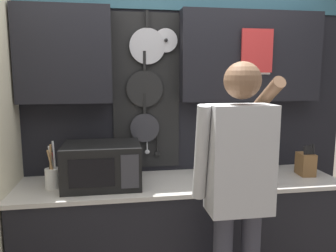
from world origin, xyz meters
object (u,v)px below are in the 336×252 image
utensil_crock (52,176)px  knife_block (306,164)px  microwave (102,165)px  person (238,180)px

utensil_crock → knife_block: bearing=-0.0°
microwave → utensil_crock: size_ratio=1.60×
microwave → knife_block: bearing=0.0°
microwave → knife_block: size_ratio=2.10×
utensil_crock → person: size_ratio=0.19×
microwave → utensil_crock: bearing=179.8°
microwave → knife_block: 1.58m
knife_block → utensil_crock: 1.93m
microwave → person: bearing=-31.1°
microwave → person: person is taller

